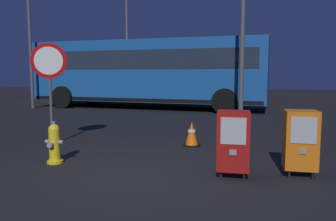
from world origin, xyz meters
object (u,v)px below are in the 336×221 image
at_px(fire_hydrant, 54,144).
at_px(bus_far, 126,71).
at_px(street_light_near_left, 29,12).
at_px(stop_sign, 49,72).
at_px(newspaper_box_primary, 301,140).
at_px(street_light_near_right, 127,30).
at_px(newspaper_box_secondary, 233,141).
at_px(traffic_cone, 192,134).
at_px(bus_near, 148,70).

relative_size(fire_hydrant, bus_far, 0.07).
height_order(fire_hydrant, street_light_near_left, street_light_near_left).
xyz_separation_m(stop_sign, bus_far, (-2.29, 11.99, 0.11)).
distance_m(newspaper_box_primary, street_light_near_right, 17.16).
distance_m(newspaper_box_secondary, traffic_cone, 2.30).
relative_size(fire_hydrant, stop_sign, 0.33).
height_order(newspaper_box_primary, traffic_cone, newspaper_box_primary).
bearing_deg(newspaper_box_primary, stop_sign, 165.43).
bearing_deg(street_light_near_right, stop_sign, -78.67).
xyz_separation_m(stop_sign, street_light_near_right, (-2.73, 13.61, 2.64)).
bearing_deg(traffic_cone, newspaper_box_secondary, -66.74).
xyz_separation_m(newspaper_box_primary, newspaper_box_secondary, (-1.01, -0.27, 0.00)).
bearing_deg(bus_far, street_light_near_right, 109.07).
bearing_deg(fire_hydrant, bus_near, 94.84).
xyz_separation_m(stop_sign, street_light_near_left, (-5.05, 6.99, 2.64)).
bearing_deg(street_light_near_right, fire_hydrant, -76.57).
bearing_deg(newspaper_box_primary, newspaper_box_secondary, -165.16).
bearing_deg(bus_near, bus_far, 127.61).
height_order(bus_near, bus_far, same).
xyz_separation_m(newspaper_box_primary, bus_far, (-7.24, 13.28, 1.14)).
bearing_deg(stop_sign, street_light_near_left, 125.84).
relative_size(traffic_cone, street_light_near_right, 0.07).
distance_m(stop_sign, traffic_cone, 3.37).
relative_size(traffic_cone, bus_near, 0.05).
distance_m(fire_hydrant, newspaper_box_secondary, 3.11).
relative_size(stop_sign, bus_near, 0.21).
xyz_separation_m(stop_sign, traffic_cone, (3.04, 0.54, -1.34)).
bearing_deg(bus_near, street_light_near_right, 123.21).
xyz_separation_m(traffic_cone, bus_far, (-5.33, 11.45, 1.45)).
bearing_deg(bus_near, stop_sign, -84.02).
distance_m(fire_hydrant, street_light_near_right, 15.86).
relative_size(fire_hydrant, newspaper_box_secondary, 0.73).
height_order(traffic_cone, street_light_near_left, street_light_near_left).
relative_size(stop_sign, street_light_near_right, 0.30).
relative_size(newspaper_box_secondary, bus_near, 0.10).
relative_size(stop_sign, traffic_cone, 4.21).
distance_m(newspaper_box_primary, street_light_near_left, 13.49).
distance_m(newspaper_box_primary, bus_near, 10.71).
distance_m(newspaper_box_secondary, bus_far, 14.95).
xyz_separation_m(newspaper_box_secondary, bus_far, (-6.23, 13.55, 1.14)).
bearing_deg(street_light_near_left, fire_hydrant, -54.75).
distance_m(newspaper_box_primary, stop_sign, 5.22).
height_order(bus_far, street_light_near_right, street_light_near_right).
height_order(stop_sign, bus_far, bus_far).
relative_size(bus_near, street_light_near_right, 1.46).
distance_m(fire_hydrant, stop_sign, 2.02).
height_order(street_light_near_left, street_light_near_right, street_light_near_left).
bearing_deg(newspaper_box_primary, bus_near, 117.46).
xyz_separation_m(newspaper_box_primary, bus_near, (-4.91, 9.45, 1.14)).
relative_size(traffic_cone, bus_far, 0.05).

